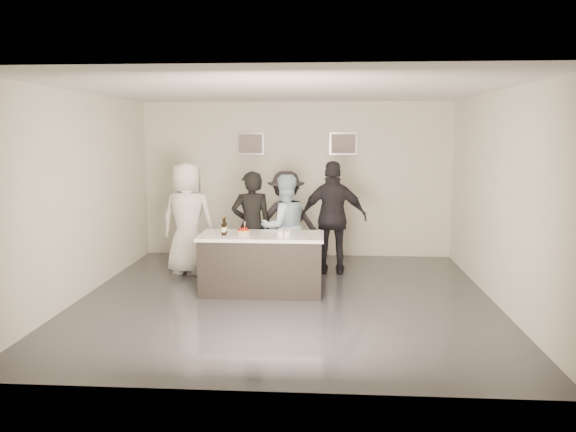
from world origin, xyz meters
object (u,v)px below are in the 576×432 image
Objects in this scene: bar_counter at (262,264)px; person_guest_right at (333,218)px; beer_bottle_a at (225,225)px; beer_bottle_b at (224,227)px; person_guest_back at (286,220)px; person_main_blue at (284,227)px; person_guest_left at (188,219)px; person_main_black at (252,226)px; cake at (243,233)px.

bar_counter is 1.75m from person_guest_right.
beer_bottle_b is (0.01, -0.14, 0.00)m from beer_bottle_a.
person_guest_right is at bearing 155.81° from person_guest_back.
bar_counter is 1.07× the size of person_main_blue.
bar_counter is 0.96× the size of person_guest_right.
person_guest_right reaches higher than person_guest_left.
person_main_black is 0.55m from person_main_blue.
bar_counter is 1.66m from person_guest_back.
beer_bottle_b is 1.47m from person_guest_left.
person_guest_right is (1.65, 1.24, -0.06)m from beer_bottle_a.
person_guest_left is at bearing 124.86° from beer_bottle_b.
person_guest_left is at bearing -31.65° from person_main_black.
bar_counter is 0.88m from person_main_black.
person_guest_left is (-1.39, 1.09, 0.51)m from bar_counter.
person_guest_left is at bearing 12.94° from person_guest_back.
cake is at bearing 46.94° from person_guest_right.
beer_bottle_a is 0.14× the size of person_main_black.
bar_counter is at bearing 77.25° from person_guest_back.
cake is at bearing 142.07° from person_guest_left.
person_guest_left is at bearing 5.98° from person_guest_right.
cake is 0.77× the size of beer_bottle_a.
person_main_black is (0.31, 0.83, -0.13)m from beer_bottle_b.
beer_bottle_a is at bearing 38.75° from person_guest_right.
person_guest_left is (-0.84, 1.20, -0.07)m from beer_bottle_b.
person_guest_right is at bearing -167.75° from person_guest_left.
bar_counter is 7.15× the size of beer_bottle_b.
cake is at bearing -21.03° from beer_bottle_a.
bar_counter is at bearing -3.34° from beer_bottle_a.
person_main_blue is 0.71m from person_guest_back.
person_guest_left reaches higher than person_guest_back.
beer_bottle_a is 0.15× the size of person_main_blue.
person_main_blue is at bearing 72.46° from bar_counter.
cake is at bearing 5.82° from beer_bottle_b.
person_guest_left reaches higher than person_main_blue.
person_main_blue is (0.84, 0.84, -0.16)m from beer_bottle_a.
person_main_blue is 0.91× the size of person_guest_left.
person_main_blue is (0.54, 0.96, -0.07)m from cake.
person_main_black is at bearing 69.61° from beer_bottle_b.
bar_counter is 9.25× the size of cake.
beer_bottle_a is at bearing 93.56° from beer_bottle_b.
person_guest_right reaches higher than person_guest_back.
person_guest_right reaches higher than bar_counter.
person_main_blue reaches higher than cake.
beer_bottle_b is (-0.29, -0.03, 0.09)m from cake.
person_guest_left is (-0.83, 1.06, -0.07)m from beer_bottle_a.
person_guest_back reaches higher than beer_bottle_a.
cake is 0.33m from beer_bottle_a.
bar_counter is 1.84m from person_guest_left.
cake is 1.91m from person_guest_right.
cake is 1.74m from person_guest_back.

